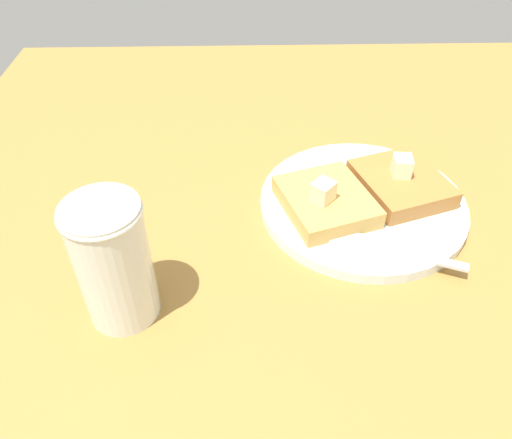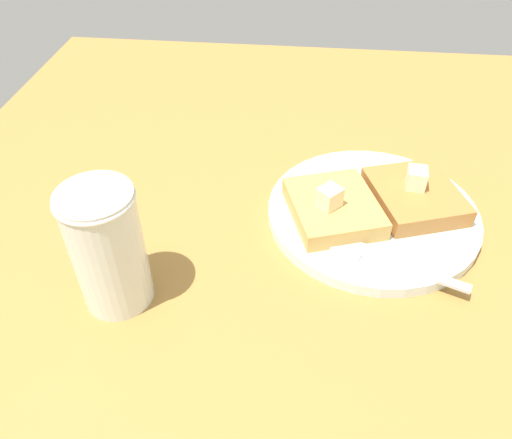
{
  "view_description": "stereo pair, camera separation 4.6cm",
  "coord_description": "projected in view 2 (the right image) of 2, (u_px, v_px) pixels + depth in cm",
  "views": [
    {
      "loc": [
        -13.91,
        -34.02,
        37.98
      ],
      "look_at": [
        -13.0,
        0.8,
        7.15
      ],
      "focal_mm": 35.0,
      "sensor_mm": 36.0,
      "label": 1
    },
    {
      "loc": [
        -9.27,
        -33.83,
        37.98
      ],
      "look_at": [
        -13.0,
        0.8,
        7.15
      ],
      "focal_mm": 35.0,
      "sensor_mm": 36.0,
      "label": 2
    }
  ],
  "objects": [
    {
      "name": "butter_pat_secondary",
      "position": [
        416.0,
        178.0,
        0.52
      ],
      "size": [
        2.12,
        2.31,
        2.14
      ],
      "primitive_type": "cube",
      "rotation": [
        0.0,
        0.0,
        1.48
      ],
      "color": "#F0ECC6",
      "rests_on": "toast_slice_middle"
    },
    {
      "name": "toast_slice_middle",
      "position": [
        415.0,
        196.0,
        0.53
      ],
      "size": [
        11.04,
        11.81,
        2.01
      ],
      "primitive_type": "cube",
      "rotation": [
        0.0,
        0.0,
        0.32
      ],
      "color": "#AE7034",
      "rests_on": "plate"
    },
    {
      "name": "butter_pat_primary",
      "position": [
        329.0,
        197.0,
        0.49
      ],
      "size": [
        2.87,
        2.88,
        2.14
      ],
      "primitive_type": "cube",
      "rotation": [
        0.0,
        0.0,
        0.81
      ],
      "color": "beige",
      "rests_on": "toast_slice_left"
    },
    {
      "name": "syrup_jar",
      "position": [
        109.0,
        254.0,
        0.42
      ],
      "size": [
        6.4,
        6.4,
        11.8
      ],
      "color": "#5D2410",
      "rests_on": "table_surface"
    },
    {
      "name": "plate",
      "position": [
        372.0,
        213.0,
        0.53
      ],
      "size": [
        22.15,
        22.15,
        1.25
      ],
      "color": "silver",
      "rests_on": "table_surface"
    },
    {
      "name": "fork",
      "position": [
        372.0,
        256.0,
        0.47
      ],
      "size": [
        15.41,
        7.21,
        0.36
      ],
      "color": "silver",
      "rests_on": "plate"
    },
    {
      "name": "toast_slice_left",
      "position": [
        333.0,
        208.0,
        0.51
      ],
      "size": [
        11.04,
        11.81,
        2.01
      ],
      "primitive_type": "cube",
      "rotation": [
        0.0,
        0.0,
        0.32
      ],
      "color": "tan",
      "rests_on": "plate"
    },
    {
      "name": "table_surface",
      "position": [
        387.0,
        279.0,
        0.49
      ],
      "size": [
        104.78,
        104.78,
        2.65
      ],
      "primitive_type": "cube",
      "color": "olive",
      "rests_on": "ground"
    }
  ]
}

